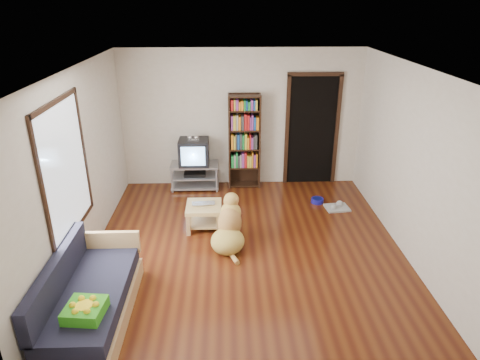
{
  "coord_description": "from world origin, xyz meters",
  "views": [
    {
      "loc": [
        -0.29,
        -5.35,
        3.41
      ],
      "look_at": [
        -0.09,
        0.51,
        0.9
      ],
      "focal_mm": 32.0,
      "sensor_mm": 36.0,
      "label": 1
    }
  ],
  "objects_px": {
    "dog_bowl": "(317,200)",
    "grey_rag": "(337,208)",
    "green_cushion": "(85,310)",
    "coffee_table": "(204,212)",
    "sofa": "(89,299)",
    "laptop": "(204,205)",
    "bookshelf": "(244,137)",
    "tv_stand": "(195,175)",
    "crt_tv": "(194,151)",
    "dog": "(229,228)"
  },
  "relations": [
    {
      "from": "grey_rag",
      "to": "bookshelf",
      "type": "distance_m",
      "value": 2.15
    },
    {
      "from": "grey_rag",
      "to": "bookshelf",
      "type": "bearing_deg",
      "value": 146.09
    },
    {
      "from": "laptop",
      "to": "sofa",
      "type": "bearing_deg",
      "value": -126.33
    },
    {
      "from": "tv_stand",
      "to": "sofa",
      "type": "distance_m",
      "value": 3.76
    },
    {
      "from": "grey_rag",
      "to": "coffee_table",
      "type": "height_order",
      "value": "coffee_table"
    },
    {
      "from": "grey_rag",
      "to": "crt_tv",
      "type": "xyz_separation_m",
      "value": [
        -2.54,
        0.99,
        0.73
      ]
    },
    {
      "from": "sofa",
      "to": "crt_tv",
      "type": "bearing_deg",
      "value": 75.07
    },
    {
      "from": "crt_tv",
      "to": "coffee_table",
      "type": "height_order",
      "value": "crt_tv"
    },
    {
      "from": "tv_stand",
      "to": "dog_bowl",
      "type": "bearing_deg",
      "value": -17.9
    },
    {
      "from": "coffee_table",
      "to": "crt_tv",
      "type": "bearing_deg",
      "value": 98.65
    },
    {
      "from": "crt_tv",
      "to": "bookshelf",
      "type": "bearing_deg",
      "value": 4.32
    },
    {
      "from": "dog_bowl",
      "to": "bookshelf",
      "type": "bearing_deg",
      "value": 147.6
    },
    {
      "from": "dog_bowl",
      "to": "bookshelf",
      "type": "relative_size",
      "value": 0.12
    },
    {
      "from": "dog_bowl",
      "to": "grey_rag",
      "type": "height_order",
      "value": "dog_bowl"
    },
    {
      "from": "laptop",
      "to": "dog_bowl",
      "type": "height_order",
      "value": "laptop"
    },
    {
      "from": "green_cushion",
      "to": "laptop",
      "type": "xyz_separation_m",
      "value": [
        1.09,
        2.49,
        -0.07
      ]
    },
    {
      "from": "tv_stand",
      "to": "bookshelf",
      "type": "relative_size",
      "value": 0.5
    },
    {
      "from": "dog_bowl",
      "to": "laptop",
      "type": "bearing_deg",
      "value": -156.45
    },
    {
      "from": "grey_rag",
      "to": "dog",
      "type": "xyz_separation_m",
      "value": [
        -1.9,
        -1.14,
        0.27
      ]
    },
    {
      "from": "sofa",
      "to": "dog",
      "type": "relative_size",
      "value": 1.86
    },
    {
      "from": "laptop",
      "to": "tv_stand",
      "type": "distance_m",
      "value": 1.62
    },
    {
      "from": "tv_stand",
      "to": "dog",
      "type": "distance_m",
      "value": 2.21
    },
    {
      "from": "green_cushion",
      "to": "dog",
      "type": "height_order",
      "value": "dog"
    },
    {
      "from": "laptop",
      "to": "dog",
      "type": "bearing_deg",
      "value": -58.34
    },
    {
      "from": "dog_bowl",
      "to": "grey_rag",
      "type": "relative_size",
      "value": 0.55
    },
    {
      "from": "green_cushion",
      "to": "crt_tv",
      "type": "bearing_deg",
      "value": 84.31
    },
    {
      "from": "dog_bowl",
      "to": "dog",
      "type": "height_order",
      "value": "dog"
    },
    {
      "from": "tv_stand",
      "to": "grey_rag",
      "type": "bearing_deg",
      "value": -20.98
    },
    {
      "from": "laptop",
      "to": "coffee_table",
      "type": "height_order",
      "value": "laptop"
    },
    {
      "from": "crt_tv",
      "to": "sofa",
      "type": "bearing_deg",
      "value": -104.93
    },
    {
      "from": "laptop",
      "to": "coffee_table",
      "type": "xyz_separation_m",
      "value": [
        -0.0,
        0.03,
        -0.13
      ]
    },
    {
      "from": "green_cushion",
      "to": "crt_tv",
      "type": "xyz_separation_m",
      "value": [
        0.85,
        4.1,
        0.26
      ]
    },
    {
      "from": "laptop",
      "to": "crt_tv",
      "type": "distance_m",
      "value": 1.66
    },
    {
      "from": "bookshelf",
      "to": "dog",
      "type": "distance_m",
      "value": 2.34
    },
    {
      "from": "laptop",
      "to": "grey_rag",
      "type": "xyz_separation_m",
      "value": [
        2.3,
        0.62,
        -0.4
      ]
    },
    {
      "from": "bookshelf",
      "to": "crt_tv",
      "type": "bearing_deg",
      "value": -175.68
    },
    {
      "from": "laptop",
      "to": "bookshelf",
      "type": "xyz_separation_m",
      "value": [
        0.71,
        1.69,
        0.59
      ]
    },
    {
      "from": "dog_bowl",
      "to": "dog",
      "type": "xyz_separation_m",
      "value": [
        -1.6,
        -1.39,
        0.25
      ]
    },
    {
      "from": "green_cushion",
      "to": "coffee_table",
      "type": "bearing_deg",
      "value": 72.6
    },
    {
      "from": "tv_stand",
      "to": "crt_tv",
      "type": "height_order",
      "value": "crt_tv"
    },
    {
      "from": "bookshelf",
      "to": "green_cushion",
      "type": "bearing_deg",
      "value": -113.32
    },
    {
      "from": "bookshelf",
      "to": "sofa",
      "type": "xyz_separation_m",
      "value": [
        -1.92,
        -3.72,
        -0.74
      ]
    },
    {
      "from": "grey_rag",
      "to": "tv_stand",
      "type": "bearing_deg",
      "value": 159.02
    },
    {
      "from": "green_cushion",
      "to": "dog",
      "type": "xyz_separation_m",
      "value": [
        1.49,
        1.97,
        -0.19
      ]
    },
    {
      "from": "dog",
      "to": "laptop",
      "type": "bearing_deg",
      "value": 127.2
    },
    {
      "from": "tv_stand",
      "to": "bookshelf",
      "type": "bearing_deg",
      "value": 5.63
    },
    {
      "from": "green_cushion",
      "to": "sofa",
      "type": "distance_m",
      "value": 0.52
    },
    {
      "from": "green_cushion",
      "to": "coffee_table",
      "type": "xyz_separation_m",
      "value": [
        1.09,
        2.52,
        -0.2
      ]
    },
    {
      "from": "dog_bowl",
      "to": "grey_rag",
      "type": "distance_m",
      "value": 0.39
    },
    {
      "from": "grey_rag",
      "to": "bookshelf",
      "type": "xyz_separation_m",
      "value": [
        -1.59,
        1.07,
        0.99
      ]
    }
  ]
}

